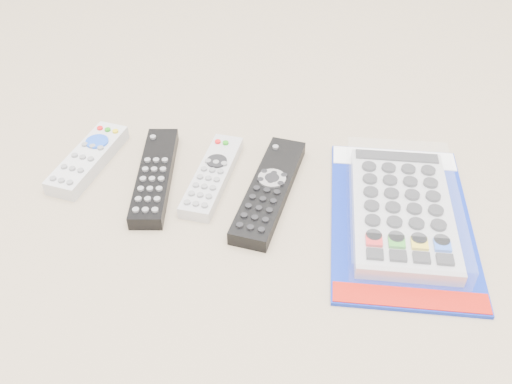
# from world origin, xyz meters

# --- Properties ---
(remote_small_grey) EXTENTS (0.07, 0.16, 0.02)m
(remote_small_grey) POSITION_xyz_m (-0.25, 0.04, 0.01)
(remote_small_grey) COLOR #B0B0B2
(remote_small_grey) RESTS_ON ground
(remote_slim_black) EXTENTS (0.07, 0.20, 0.02)m
(remote_slim_black) POSITION_xyz_m (-0.14, 0.01, 0.01)
(remote_slim_black) COLOR black
(remote_slim_black) RESTS_ON ground
(remote_silver_dvd) EXTENTS (0.06, 0.18, 0.02)m
(remote_silver_dvd) POSITION_xyz_m (-0.06, 0.03, 0.01)
(remote_silver_dvd) COLOR #B8B8BD
(remote_silver_dvd) RESTS_ON ground
(remote_large_black) EXTENTS (0.08, 0.22, 0.02)m
(remote_large_black) POSITION_xyz_m (0.02, 0.01, 0.01)
(remote_large_black) COLOR black
(remote_large_black) RESTS_ON ground
(jumbo_remote_packaged) EXTENTS (0.19, 0.31, 0.04)m
(jumbo_remote_packaged) POSITION_xyz_m (0.20, -0.01, 0.02)
(jumbo_remote_packaged) COLOR #0E249A
(jumbo_remote_packaged) RESTS_ON ground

